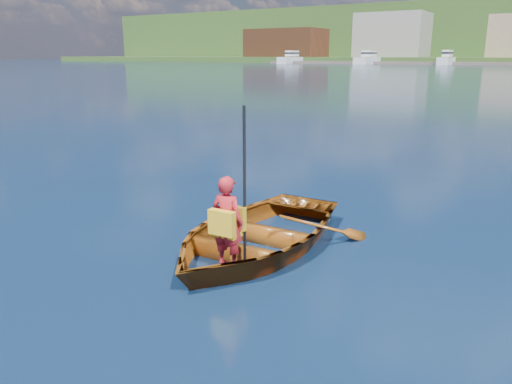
% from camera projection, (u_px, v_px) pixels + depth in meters
% --- Properties ---
extents(ground, '(600.00, 600.00, 0.00)m').
position_uv_depth(ground, '(367.00, 249.00, 6.96)').
color(ground, '#13273E').
rests_on(ground, ground).
extents(rowboat, '(2.57, 3.56, 0.73)m').
position_uv_depth(rowboat, '(255.00, 234.00, 6.93)').
color(rowboat, brown).
rests_on(rowboat, ground).
extents(child_paddler, '(0.42, 0.34, 1.96)m').
position_uv_depth(child_paddler, '(228.00, 222.00, 5.99)').
color(child_paddler, red).
rests_on(child_paddler, ground).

